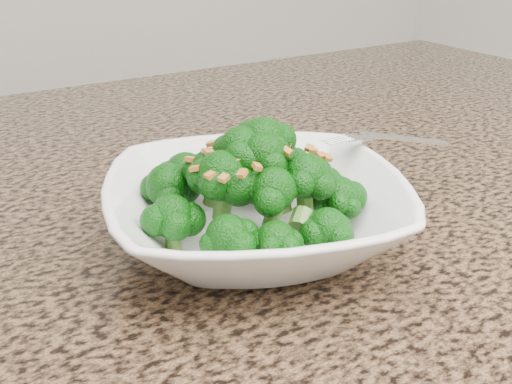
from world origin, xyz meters
TOP-DOWN VIEW (x-y plane):
  - granite_counter at (0.00, 0.30)m, footprint 1.64×1.04m
  - bowl at (-0.01, 0.19)m, footprint 0.33×0.33m
  - broccoli_pile at (-0.01, 0.19)m, footprint 0.22×0.22m
  - garlic_topping at (-0.01, 0.19)m, footprint 0.13×0.13m
  - fork at (0.13, 0.21)m, footprint 0.16×0.06m

SIDE VIEW (x-z plane):
  - granite_counter at x=0.00m, z-range 0.87..0.90m
  - bowl at x=-0.01m, z-range 0.90..0.96m
  - fork at x=0.13m, z-range 0.96..0.97m
  - broccoli_pile at x=-0.01m, z-range 0.96..1.03m
  - garlic_topping at x=-0.01m, z-range 1.03..1.04m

